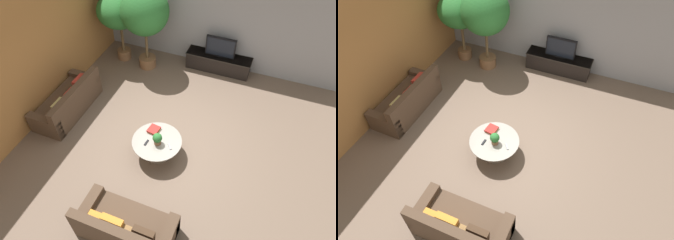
% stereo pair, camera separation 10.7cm
% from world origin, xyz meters
% --- Properties ---
extents(ground_plane, '(24.00, 24.00, 0.00)m').
position_xyz_m(ground_plane, '(0.00, 0.00, 0.00)').
color(ground_plane, brown).
extents(back_wall_stone, '(7.40, 0.12, 3.00)m').
position_xyz_m(back_wall_stone, '(0.00, 3.26, 1.50)').
color(back_wall_stone, '#939399').
rests_on(back_wall_stone, ground).
extents(side_wall_left, '(0.12, 7.40, 3.00)m').
position_xyz_m(side_wall_left, '(-3.26, 0.20, 1.50)').
color(side_wall_left, '#B2753D').
rests_on(side_wall_left, ground).
extents(media_console, '(1.88, 0.50, 0.50)m').
position_xyz_m(media_console, '(0.39, 2.94, 0.26)').
color(media_console, black).
rests_on(media_console, ground).
extents(television, '(0.84, 0.13, 0.58)m').
position_xyz_m(television, '(0.39, 2.94, 0.78)').
color(television, black).
rests_on(television, media_console).
extents(coffee_table, '(1.09, 1.09, 0.45)m').
position_xyz_m(coffee_table, '(-0.06, -0.56, 0.32)').
color(coffee_table, '#756656').
rests_on(coffee_table, ground).
extents(couch_by_wall, '(0.84, 1.93, 0.84)m').
position_xyz_m(couch_by_wall, '(-2.67, -0.11, 0.29)').
color(couch_by_wall, '#4C3828').
rests_on(couch_by_wall, ground).
extents(couch_near_entry, '(1.74, 0.84, 0.84)m').
position_xyz_m(couch_near_entry, '(0.14, -2.47, 0.29)').
color(couch_near_entry, '#4C3828').
rests_on(couch_near_entry, ground).
extents(potted_palm_tall, '(1.24, 1.24, 2.02)m').
position_xyz_m(potted_palm_tall, '(-2.44, 2.47, 1.50)').
color(potted_palm_tall, brown).
rests_on(potted_palm_tall, ground).
extents(potted_palm_corner, '(1.30, 1.30, 2.38)m').
position_xyz_m(potted_palm_corner, '(-1.61, 2.36, 1.68)').
color(potted_palm_corner, brown).
rests_on(potted_palm_corner, ground).
extents(potted_plant_tabletop, '(0.21, 0.21, 0.28)m').
position_xyz_m(potted_plant_tabletop, '(-0.02, -0.61, 0.61)').
color(potted_plant_tabletop, brown).
rests_on(potted_plant_tabletop, coffee_table).
extents(book_stack, '(0.26, 0.28, 0.06)m').
position_xyz_m(book_stack, '(-0.24, -0.31, 0.49)').
color(book_stack, gold).
rests_on(book_stack, coffee_table).
extents(remote_black, '(0.05, 0.16, 0.02)m').
position_xyz_m(remote_black, '(-0.25, -0.69, 0.46)').
color(remote_black, black).
rests_on(remote_black, coffee_table).
extents(remote_silver, '(0.13, 0.15, 0.02)m').
position_xyz_m(remote_silver, '(0.26, -0.61, 0.46)').
color(remote_silver, gray).
rests_on(remote_silver, coffee_table).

